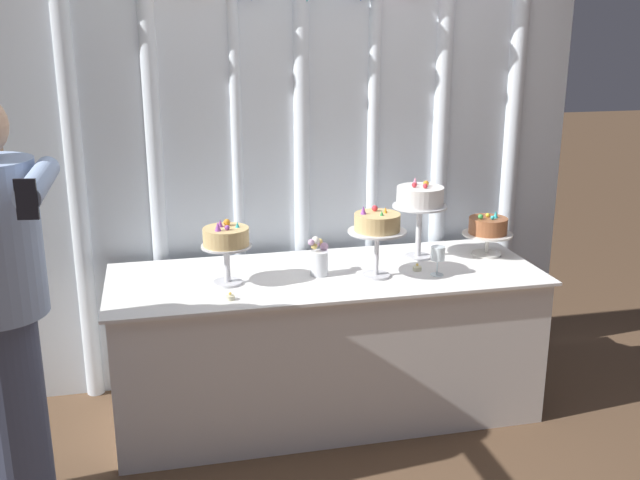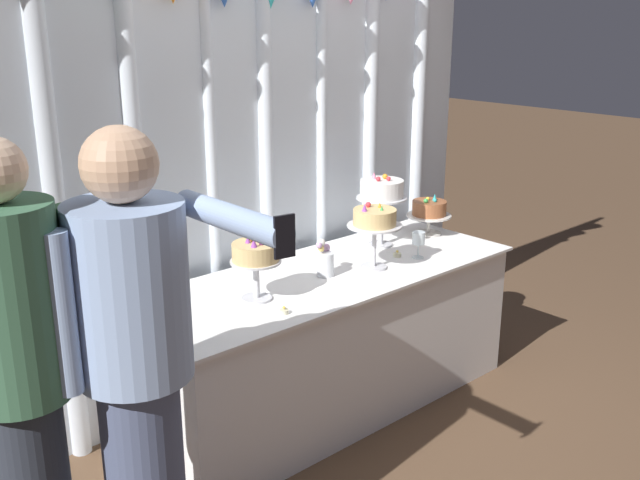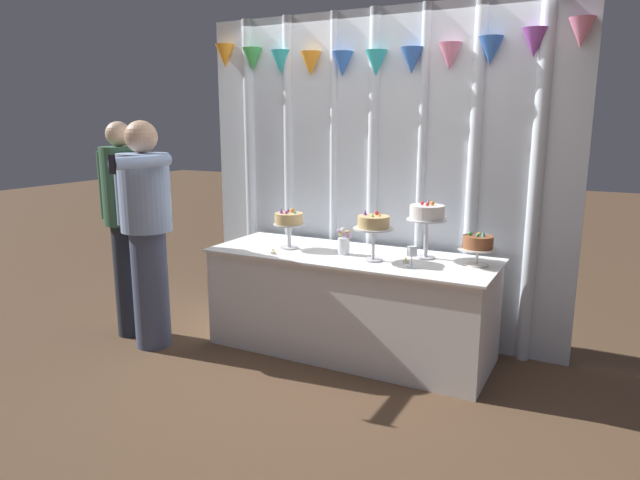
{
  "view_description": "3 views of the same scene",
  "coord_description": "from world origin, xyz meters",
  "views": [
    {
      "loc": [
        -0.8,
        -3.25,
        1.95
      ],
      "look_at": [
        -0.04,
        0.06,
        0.95
      ],
      "focal_mm": 41.15,
      "sensor_mm": 36.0,
      "label": 1
    },
    {
      "loc": [
        -2.4,
        -2.51,
        2.05
      ],
      "look_at": [
        -0.13,
        0.02,
        0.98
      ],
      "focal_mm": 41.2,
      "sensor_mm": 36.0,
      "label": 2
    },
    {
      "loc": [
        1.69,
        -3.6,
        1.73
      ],
      "look_at": [
        -0.21,
        0.02,
        0.86
      ],
      "focal_mm": 31.72,
      "sensor_mm": 36.0,
      "label": 3
    }
  ],
  "objects": [
    {
      "name": "flower_vase",
      "position": [
        -0.04,
        0.08,
        0.85
      ],
      "size": [
        0.11,
        0.11,
        0.2
      ],
      "color": "silver",
      "rests_on": "cake_table"
    },
    {
      "name": "guest_man_pink_jacket",
      "position": [
        -1.74,
        -0.41,
        0.96
      ],
      "size": [
        0.48,
        0.31,
        1.72
      ],
      "color": "#282D38",
      "rests_on": "ground_plane"
    },
    {
      "name": "tealight_near_left",
      "position": [
        0.45,
        0.04,
        0.77
      ],
      "size": [
        0.04,
        0.04,
        0.04
      ],
      "color": "beige",
      "rests_on": "cake_table"
    },
    {
      "name": "ground_plane",
      "position": [
        0.0,
        0.0,
        0.0
      ],
      "size": [
        24.0,
        24.0,
        0.0
      ],
      "primitive_type": "plane",
      "color": "brown"
    },
    {
      "name": "tealight_far_left",
      "position": [
        -0.51,
        -0.16,
        0.77
      ],
      "size": [
        0.04,
        0.04,
        0.04
      ],
      "color": "beige",
      "rests_on": "cake_table"
    },
    {
      "name": "guest_man_dark_suit",
      "position": [
        -1.4,
        -0.51,
        0.95
      ],
      "size": [
        0.54,
        0.7,
        1.73
      ],
      "color": "#4C5675",
      "rests_on": "ground_plane"
    },
    {
      "name": "cake_table",
      "position": [
        0.0,
        0.1,
        0.38
      ],
      "size": [
        2.14,
        0.79,
        0.76
      ],
      "color": "white",
      "rests_on": "ground_plane"
    },
    {
      "name": "cake_display_rightmost",
      "position": [
        0.9,
        0.19,
        0.91
      ],
      "size": [
        0.27,
        0.27,
        0.25
      ],
      "color": "silver",
      "rests_on": "cake_table"
    },
    {
      "name": "cake_display_midleft",
      "position": [
        0.23,
        -0.01,
        1.02
      ],
      "size": [
        0.28,
        0.28,
        0.36
      ],
      "color": "silver",
      "rests_on": "cake_table"
    },
    {
      "name": "cake_display_leftmost",
      "position": [
        -0.49,
        0.05,
        0.98
      ],
      "size": [
        0.24,
        0.24,
        0.32
      ],
      "color": "silver",
      "rests_on": "cake_table"
    },
    {
      "name": "cake_display_midright",
      "position": [
        0.53,
        0.23,
        1.07
      ],
      "size": [
        0.28,
        0.28,
        0.42
      ],
      "color": "silver",
      "rests_on": "cake_table"
    },
    {
      "name": "wine_glass",
      "position": [
        0.53,
        -0.05,
        0.87
      ],
      "size": [
        0.07,
        0.07,
        0.15
      ],
      "color": "silver",
      "rests_on": "cake_table"
    },
    {
      "name": "draped_curtain",
      "position": [
        0.01,
        0.58,
        1.39
      ],
      "size": [
        3.03,
        0.17,
        2.56
      ],
      "color": "silver",
      "rests_on": "ground_plane"
    }
  ]
}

